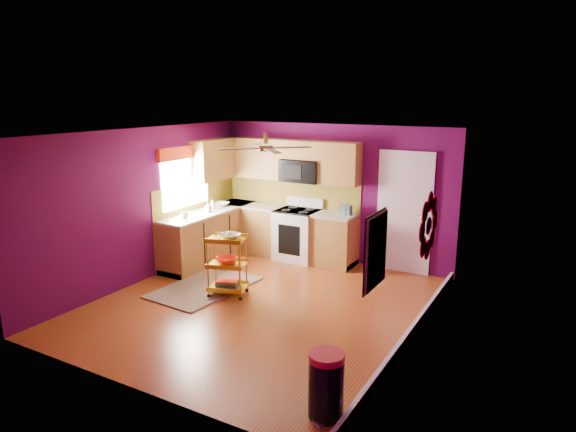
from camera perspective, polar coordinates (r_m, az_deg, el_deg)
The scene contains 18 objects.
ground at distance 7.65m, azimuth -3.11°, elevation -9.84°, with size 5.00×5.00×0.00m, color maroon.
room_envelope at distance 7.15m, azimuth -3.09°, elevation 2.23°, with size 4.54×5.04×2.52m.
lower_cabinets at distance 9.64m, azimuth -4.09°, elevation -2.16°, with size 2.81×2.31×0.94m.
electric_range at distance 9.52m, azimuth 1.09°, elevation -2.02°, with size 0.76×0.66×1.13m.
upper_cabinetry at distance 9.60m, azimuth -2.53°, elevation 6.12°, with size 2.80×2.30×1.26m.
left_window at distance 9.29m, azimuth -11.37°, elevation 5.23°, with size 0.08×1.35×1.08m.
panel_door at distance 8.95m, azimuth 12.79°, elevation 0.22°, with size 0.95×0.11×2.15m.
right_wall_art at distance 6.00m, azimuth 13.17°, elevation -2.15°, with size 0.04×2.74×1.04m.
ceiling_fan at distance 7.23m, azimuth -2.48°, elevation 7.64°, with size 1.01×1.01×0.26m.
shag_rug at distance 8.37m, azimuth -9.20°, elevation -7.80°, with size 1.06×1.73×0.02m, color black.
rolling_cart at distance 7.87m, azimuth -6.72°, elevation -5.18°, with size 0.66×0.56×1.01m.
trash_can at distance 5.13m, azimuth 4.25°, elevation -18.23°, with size 0.42×0.43×0.66m.
teal_kettle at distance 9.08m, azimuth 6.55°, elevation 0.66°, with size 0.18×0.18×0.21m.
toaster at distance 9.09m, azimuth 6.37°, elevation 0.70°, with size 0.22×0.15×0.18m, color beige.
soap_bottle_a at distance 9.32m, azimuth -8.87°, elevation 1.01°, with size 0.09×0.09×0.20m, color #EA3F72.
soap_bottle_b at distance 9.58m, azimuth -8.38°, elevation 1.27°, with size 0.13×0.13×0.17m, color white.
counter_dish at distance 9.82m, azimuth -7.42°, elevation 1.30°, with size 0.28×0.28×0.07m, color white.
counter_cup at distance 8.97m, azimuth -11.41°, elevation 0.09°, with size 0.13×0.13×0.10m, color white.
Camera 1 is at (3.81, -5.91, 3.02)m, focal length 32.00 mm.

